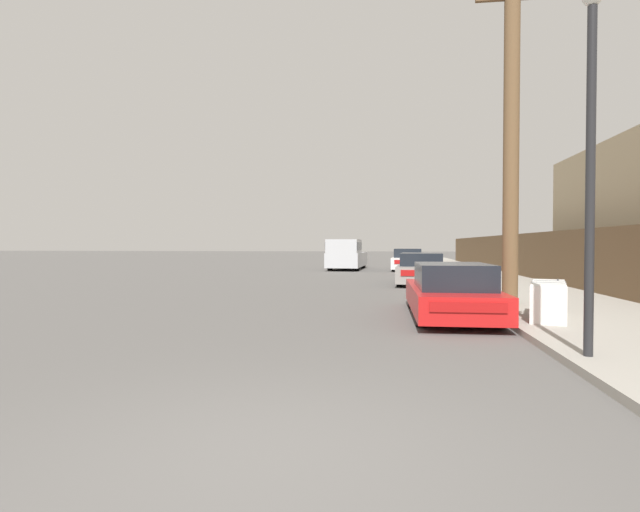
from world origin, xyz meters
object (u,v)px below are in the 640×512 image
(parked_sports_car_red, at_px, (451,292))
(pickup_truck, at_px, (346,255))
(street_lamp, at_px, (591,144))
(discarded_fridge, at_px, (548,300))
(utility_pole, at_px, (511,132))
(car_parked_far, at_px, (408,260))
(car_parked_mid, at_px, (421,270))

(parked_sports_car_red, distance_m, pickup_truck, 20.67)
(pickup_truck, height_order, street_lamp, street_lamp)
(discarded_fridge, bearing_deg, parked_sports_car_red, 174.28)
(parked_sports_car_red, xyz_separation_m, utility_pole, (1.71, 1.95, 3.90))
(car_parked_far, bearing_deg, parked_sports_car_red, -86.05)
(discarded_fridge, xyz_separation_m, street_lamp, (-0.54, -3.42, 2.45))
(parked_sports_car_red, bearing_deg, discarded_fridge, -23.35)
(parked_sports_car_red, bearing_deg, car_parked_mid, 89.64)
(car_parked_mid, bearing_deg, car_parked_far, 94.75)
(car_parked_far, relative_size, street_lamp, 0.98)
(car_parked_mid, relative_size, car_parked_far, 0.89)
(parked_sports_car_red, bearing_deg, street_lamp, -73.65)
(discarded_fridge, relative_size, car_parked_far, 0.40)
(car_parked_far, bearing_deg, utility_pole, -80.61)
(car_parked_far, height_order, utility_pole, utility_pole)
(car_parked_far, distance_m, pickup_truck, 3.87)
(car_parked_mid, distance_m, utility_pole, 8.28)
(parked_sports_car_red, height_order, car_parked_mid, car_parked_mid)
(parked_sports_car_red, distance_m, street_lamp, 4.98)
(car_parked_far, distance_m, utility_pole, 18.50)
(discarded_fridge, bearing_deg, car_parked_mid, 117.66)
(discarded_fridge, xyz_separation_m, car_parked_far, (-1.87, 20.73, 0.14))
(utility_pole, bearing_deg, pickup_truck, 107.02)
(utility_pole, height_order, street_lamp, utility_pole)
(street_lamp, bearing_deg, utility_pole, 85.81)
(pickup_truck, xyz_separation_m, street_lamp, (5.17, -24.48, 1.99))
(pickup_truck, height_order, utility_pole, utility_pole)
(discarded_fridge, height_order, utility_pole, utility_pole)
(utility_pole, distance_m, street_lamp, 6.33)
(discarded_fridge, relative_size, utility_pole, 0.22)
(car_parked_mid, xyz_separation_m, utility_pole, (1.71, -7.13, 3.85))
(car_parked_mid, xyz_separation_m, pickup_truck, (-3.90, 11.22, 0.35))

